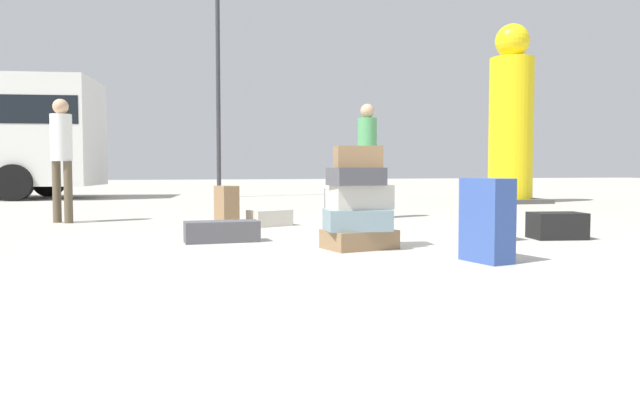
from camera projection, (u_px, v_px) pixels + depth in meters
name	position (u px, v px, depth m)	size (l,w,h in m)	color
ground_plane	(398.00, 246.00, 5.97)	(80.00, 80.00, 0.00)	#ADA89E
suitcase_tower	(358.00, 205.00, 5.78)	(0.73, 0.57, 1.00)	olive
suitcase_cream_foreground_near	(270.00, 218.00, 8.13)	(0.56, 0.33, 0.22)	beige
suitcase_cream_foreground_far	(482.00, 212.00, 6.42)	(0.30, 0.37, 0.64)	beige
suitcase_charcoal_left_side	(337.00, 212.00, 7.02)	(0.28, 0.29, 0.55)	#4C4C51
suitcase_charcoal_white_trunk	(222.00, 231.00, 6.34)	(0.78, 0.31, 0.22)	#4C4C51
suitcase_navy_behind_tower	(487.00, 220.00, 4.96)	(0.24, 0.43, 0.70)	#334F99
suitcase_brown_upright_blue	(227.00, 207.00, 7.89)	(0.22, 0.32, 0.56)	olive
suitcase_black_right_side	(557.00, 226.00, 6.63)	(0.57, 0.37, 0.29)	black
person_bearded_onlooker	(61.00, 149.00, 8.56)	(0.30, 0.30, 1.79)	brown
person_tourist_with_camera	(367.00, 150.00, 9.30)	(0.30, 0.32, 1.80)	black
yellow_dummy_statue	(511.00, 124.00, 13.71)	(1.40, 1.40, 4.11)	yellow
lamp_post	(218.00, 44.00, 16.29)	(0.36, 0.36, 6.51)	#333338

